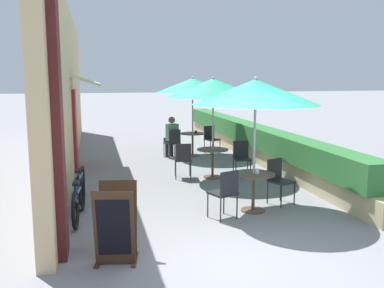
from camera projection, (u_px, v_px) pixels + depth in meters
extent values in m
plane|color=gray|center=(240.00, 256.00, 5.88)|extent=(120.00, 120.00, 0.00)
cube|color=#D6B784|center=(69.00, 89.00, 11.87)|extent=(0.24, 14.31, 4.20)
cube|color=#4C1919|center=(57.00, 103.00, 5.60)|extent=(0.12, 0.56, 4.20)
cube|color=maroon|center=(75.00, 129.00, 11.38)|extent=(0.08, 0.96, 2.10)
cube|color=beige|center=(85.00, 80.00, 11.25)|extent=(0.78, 1.80, 0.30)
cube|color=tan|center=(248.00, 149.00, 13.25)|extent=(0.44, 13.31, 0.45)
cube|color=#2D6B33|center=(249.00, 133.00, 13.17)|extent=(0.60, 12.65, 0.56)
cylinder|color=brown|center=(253.00, 210.00, 7.85)|extent=(0.44, 0.44, 0.02)
cylinder|color=brown|center=(253.00, 192.00, 7.80)|extent=(0.06, 0.06, 0.68)
cylinder|color=brown|center=(254.00, 174.00, 7.75)|extent=(0.77, 0.77, 0.02)
cylinder|color=#B7B7BC|center=(254.00, 148.00, 7.67)|extent=(0.04, 0.04, 2.35)
cone|color=#2DAD84|center=(256.00, 92.00, 7.51)|extent=(2.26, 2.26, 0.45)
sphere|color=#B7B7BC|center=(256.00, 79.00, 7.48)|extent=(0.07, 0.07, 0.07)
cube|color=#232328|center=(281.00, 182.00, 8.19)|extent=(0.52, 0.52, 0.04)
cube|color=#232328|center=(275.00, 169.00, 8.31)|extent=(0.36, 0.17, 0.42)
cylinder|color=#232328|center=(281.00, 197.00, 7.98)|extent=(0.02, 0.02, 0.45)
cylinder|color=#232328|center=(294.00, 194.00, 8.18)|extent=(0.02, 0.02, 0.45)
cylinder|color=#232328|center=(267.00, 192.00, 8.27)|extent=(0.02, 0.02, 0.45)
cylinder|color=#232328|center=(281.00, 189.00, 8.47)|extent=(0.02, 0.02, 0.45)
cube|color=#232328|center=(222.00, 193.00, 7.38)|extent=(0.52, 0.52, 0.04)
cube|color=#232328|center=(229.00, 184.00, 7.19)|extent=(0.36, 0.17, 0.42)
cylinder|color=#232328|center=(224.00, 202.00, 7.66)|extent=(0.02, 0.02, 0.45)
cylinder|color=#232328|center=(208.00, 205.00, 7.46)|extent=(0.02, 0.02, 0.45)
cylinder|color=#232328|center=(237.00, 206.00, 7.37)|extent=(0.02, 0.02, 0.45)
cylinder|color=#232328|center=(221.00, 210.00, 7.16)|extent=(0.02, 0.02, 0.45)
cylinder|color=white|center=(257.00, 171.00, 7.71)|extent=(0.07, 0.07, 0.09)
cylinder|color=brown|center=(212.00, 177.00, 10.45)|extent=(0.44, 0.44, 0.02)
cylinder|color=brown|center=(213.00, 163.00, 10.40)|extent=(0.06, 0.06, 0.68)
cylinder|color=brown|center=(213.00, 150.00, 10.35)|extent=(0.77, 0.77, 0.02)
cylinder|color=#B7B7BC|center=(213.00, 130.00, 10.27)|extent=(0.04, 0.04, 2.35)
cone|color=#2DAD84|center=(213.00, 88.00, 10.12)|extent=(2.26, 2.26, 0.45)
sphere|color=#B7B7BC|center=(213.00, 78.00, 10.08)|extent=(0.07, 0.07, 0.07)
cube|color=#232328|center=(242.00, 159.00, 10.44)|extent=(0.46, 0.46, 0.04)
cube|color=#232328|center=(241.00, 149.00, 10.59)|extent=(0.38, 0.09, 0.42)
cylinder|color=#232328|center=(236.00, 170.00, 10.28)|extent=(0.02, 0.02, 0.45)
cylinder|color=#232328|center=(251.00, 169.00, 10.31)|extent=(0.02, 0.02, 0.45)
cylinder|color=#232328|center=(233.00, 166.00, 10.64)|extent=(0.02, 0.02, 0.45)
cylinder|color=#232328|center=(248.00, 166.00, 10.66)|extent=(0.02, 0.02, 0.45)
cube|color=#232328|center=(183.00, 160.00, 10.33)|extent=(0.46, 0.46, 0.04)
cube|color=#232328|center=(183.00, 153.00, 10.12)|extent=(0.38, 0.09, 0.42)
cylinder|color=#232328|center=(190.00, 167.00, 10.56)|extent=(0.02, 0.02, 0.45)
cylinder|color=#232328|center=(175.00, 167.00, 10.53)|extent=(0.02, 0.02, 0.45)
cylinder|color=#232328|center=(191.00, 170.00, 10.20)|extent=(0.02, 0.02, 0.45)
cylinder|color=#232328|center=(176.00, 171.00, 10.18)|extent=(0.02, 0.02, 0.45)
cylinder|color=brown|center=(193.00, 155.00, 13.35)|extent=(0.44, 0.44, 0.02)
cylinder|color=brown|center=(193.00, 144.00, 13.30)|extent=(0.06, 0.06, 0.68)
cylinder|color=brown|center=(193.00, 134.00, 13.24)|extent=(0.77, 0.77, 0.02)
cylinder|color=#B7B7BC|center=(193.00, 118.00, 13.17)|extent=(0.04, 0.04, 2.35)
cone|color=#2DAD84|center=(193.00, 85.00, 13.01)|extent=(2.26, 2.26, 0.45)
sphere|color=#B7B7BC|center=(193.00, 78.00, 12.97)|extent=(0.07, 0.07, 0.07)
cube|color=#232328|center=(172.00, 143.00, 12.92)|extent=(0.50, 0.50, 0.04)
cube|color=#232328|center=(175.00, 137.00, 12.73)|extent=(0.37, 0.14, 0.42)
cylinder|color=#232328|center=(174.00, 149.00, 13.20)|extent=(0.02, 0.02, 0.45)
cylinder|color=#232328|center=(164.00, 150.00, 13.02)|extent=(0.02, 0.02, 0.45)
cylinder|color=#232328|center=(180.00, 151.00, 12.89)|extent=(0.02, 0.02, 0.45)
cylinder|color=#232328|center=(169.00, 152.00, 12.71)|extent=(0.02, 0.02, 0.45)
cylinder|color=#23232D|center=(172.00, 149.00, 13.15)|extent=(0.11, 0.11, 0.47)
cylinder|color=#23232D|center=(167.00, 149.00, 13.07)|extent=(0.11, 0.11, 0.47)
cube|color=#23232D|center=(171.00, 140.00, 12.99)|extent=(0.39, 0.43, 0.12)
cube|color=#4C8456|center=(172.00, 132.00, 12.85)|extent=(0.39, 0.31, 0.50)
sphere|color=brown|center=(172.00, 120.00, 12.81)|extent=(0.20, 0.20, 0.20)
cube|color=#232328|center=(212.00, 140.00, 13.64)|extent=(0.50, 0.50, 0.04)
cube|color=#232328|center=(209.00, 132.00, 13.76)|extent=(0.37, 0.14, 0.42)
cylinder|color=#232328|center=(210.00, 148.00, 13.43)|extent=(0.02, 0.02, 0.45)
cylinder|color=#232328|center=(220.00, 147.00, 13.61)|extent=(0.02, 0.02, 0.45)
cylinder|color=#232328|center=(204.00, 146.00, 13.74)|extent=(0.02, 0.02, 0.45)
cylinder|color=#232328|center=(214.00, 145.00, 13.92)|extent=(0.02, 0.02, 0.45)
cylinder|color=#232328|center=(196.00, 132.00, 13.17)|extent=(0.07, 0.07, 0.09)
torus|color=black|center=(82.00, 193.00, 7.85)|extent=(0.11, 0.65, 0.64)
torus|color=black|center=(75.00, 210.00, 6.86)|extent=(0.11, 0.65, 0.64)
cylinder|color=#236BA8|center=(79.00, 191.00, 7.33)|extent=(0.10, 0.79, 0.04)
cylinder|color=#236BA8|center=(78.00, 203.00, 7.18)|extent=(0.09, 0.58, 0.38)
cylinder|color=#236BA8|center=(76.00, 190.00, 7.04)|extent=(0.04, 0.04, 0.22)
cube|color=black|center=(76.00, 183.00, 7.02)|extent=(0.12, 0.23, 0.05)
cylinder|color=#236BA8|center=(81.00, 176.00, 7.76)|extent=(0.07, 0.46, 0.03)
torus|color=black|center=(82.00, 181.00, 8.74)|extent=(0.10, 0.65, 0.65)
torus|color=black|center=(78.00, 194.00, 7.76)|extent=(0.10, 0.65, 0.65)
cylinder|color=#B21E1E|center=(80.00, 178.00, 8.22)|extent=(0.09, 0.79, 0.04)
cylinder|color=#B21E1E|center=(79.00, 189.00, 8.07)|extent=(0.08, 0.58, 0.38)
cylinder|color=#B21E1E|center=(78.00, 177.00, 7.93)|extent=(0.04, 0.04, 0.23)
cube|color=black|center=(78.00, 171.00, 7.92)|extent=(0.11, 0.23, 0.05)
cylinder|color=#B21E1E|center=(81.00, 165.00, 8.65)|extent=(0.06, 0.46, 0.03)
cube|color=#422819|center=(118.00, 218.00, 5.84)|extent=(0.55, 0.32, 1.03)
cube|color=black|center=(118.00, 216.00, 5.86)|extent=(0.45, 0.24, 0.78)
cube|color=#422819|center=(114.00, 229.00, 5.45)|extent=(0.55, 0.32, 1.03)
cube|color=black|center=(114.00, 228.00, 5.42)|extent=(0.45, 0.24, 0.78)
cube|color=#422819|center=(135.00, 260.00, 5.73)|extent=(0.15, 0.48, 0.02)
cube|color=#422819|center=(99.00, 260.00, 5.71)|extent=(0.15, 0.48, 0.02)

